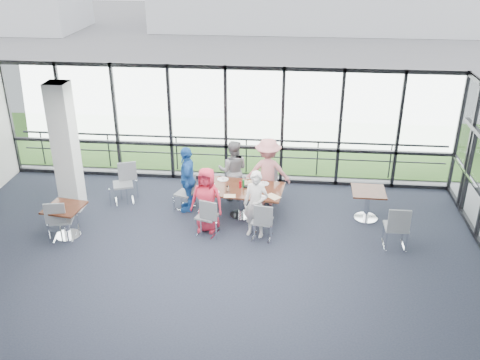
# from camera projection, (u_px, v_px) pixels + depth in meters

# --- Properties ---
(floor) EXTENTS (12.00, 10.00, 0.02)m
(floor) POSITION_uv_depth(u_px,v_px,m) (195.00, 289.00, 10.38)
(floor) COLOR #1D212E
(floor) RESTS_ON ground
(ceiling) EXTENTS (12.00, 10.00, 0.04)m
(ceiling) POSITION_uv_depth(u_px,v_px,m) (188.00, 134.00, 9.01)
(ceiling) COLOR white
(ceiling) RESTS_ON ground
(curtain_wall_back) EXTENTS (12.00, 0.10, 3.20)m
(curtain_wall_back) POSITION_uv_depth(u_px,v_px,m) (226.00, 125.00, 14.20)
(curtain_wall_back) COLOR white
(curtain_wall_back) RESTS_ON ground
(exit_door) EXTENTS (0.12, 1.60, 2.10)m
(exit_door) POSITION_uv_depth(u_px,v_px,m) (468.00, 173.00, 12.77)
(exit_door) COLOR black
(exit_door) RESTS_ON ground
(structural_column) EXTENTS (0.50, 0.50, 3.20)m
(structural_column) POSITION_uv_depth(u_px,v_px,m) (66.00, 148.00, 12.72)
(structural_column) COLOR silver
(structural_column) RESTS_ON ground
(apron) EXTENTS (80.00, 70.00, 0.02)m
(apron) POSITION_uv_depth(u_px,v_px,m) (243.00, 122.00, 19.39)
(apron) COLOR gray
(apron) RESTS_ON ground
(grass_strip) EXTENTS (80.00, 5.00, 0.01)m
(grass_strip) POSITION_uv_depth(u_px,v_px,m) (238.00, 141.00, 17.57)
(grass_strip) COLOR #2F5E20
(grass_strip) RESTS_ON ground
(guard_rail) EXTENTS (12.00, 0.06, 0.06)m
(guard_rail) POSITION_uv_depth(u_px,v_px,m) (229.00, 155.00, 15.21)
(guard_rail) COLOR #2D2D33
(guard_rail) RESTS_ON ground
(main_table) EXTENTS (2.10, 1.32, 0.75)m
(main_table) POSITION_uv_depth(u_px,v_px,m) (241.00, 192.00, 12.75)
(main_table) COLOR #3D2112
(main_table) RESTS_ON ground
(side_table_left) EXTENTS (0.88, 0.88, 0.75)m
(side_table_left) POSITION_uv_depth(u_px,v_px,m) (65.00, 212.00, 11.89)
(side_table_left) COLOR #3D2112
(side_table_left) RESTS_ON ground
(side_table_right) EXTENTS (0.79, 0.79, 0.75)m
(side_table_right) POSITION_uv_depth(u_px,v_px,m) (368.00, 196.00, 12.63)
(side_table_right) COLOR #3D2112
(side_table_right) RESTS_ON ground
(diner_near_left) EXTENTS (0.83, 0.62, 1.54)m
(diner_near_left) POSITION_uv_depth(u_px,v_px,m) (207.00, 200.00, 12.10)
(diner_near_left) COLOR red
(diner_near_left) RESTS_ON ground
(diner_near_right) EXTENTS (0.66, 0.55, 1.57)m
(diner_near_right) POSITION_uv_depth(u_px,v_px,m) (256.00, 204.00, 11.86)
(diner_near_right) COLOR silver
(diner_near_right) RESTS_ON ground
(diner_far_left) EXTENTS (0.79, 0.50, 1.59)m
(diner_far_left) POSITION_uv_depth(u_px,v_px,m) (233.00, 170.00, 13.51)
(diner_far_left) COLOR slate
(diner_far_left) RESTS_ON ground
(diner_far_right) EXTENTS (1.14, 0.61, 1.75)m
(diner_far_right) POSITION_uv_depth(u_px,v_px,m) (268.00, 172.00, 13.23)
(diner_far_right) COLOR #D67E7F
(diner_far_right) RESTS_ON ground
(diner_end) EXTENTS (0.66, 1.04, 1.66)m
(diner_end) POSITION_uv_depth(u_px,v_px,m) (188.00, 179.00, 12.97)
(diner_end) COLOR #1E56A7
(diner_end) RESTS_ON ground
(chair_main_nl) EXTENTS (0.55, 0.55, 0.90)m
(chair_main_nl) POSITION_uv_depth(u_px,v_px,m) (207.00, 216.00, 12.06)
(chair_main_nl) COLOR slate
(chair_main_nl) RESTS_ON ground
(chair_main_nr) EXTENTS (0.50, 0.50, 0.90)m
(chair_main_nr) POSITION_uv_depth(u_px,v_px,m) (262.00, 221.00, 11.88)
(chair_main_nr) COLOR slate
(chair_main_nr) RESTS_ON ground
(chair_main_fl) EXTENTS (0.53, 0.53, 0.89)m
(chair_main_fl) POSITION_uv_depth(u_px,v_px,m) (234.00, 181.00, 13.79)
(chair_main_fl) COLOR slate
(chair_main_fl) RESTS_ON ground
(chair_main_fr) EXTENTS (0.48, 0.48, 0.89)m
(chair_main_fr) POSITION_uv_depth(u_px,v_px,m) (268.00, 184.00, 13.58)
(chair_main_fr) COLOR slate
(chair_main_fr) RESTS_ON ground
(chair_main_end) EXTENTS (0.52, 0.52, 0.83)m
(chair_main_end) POSITION_uv_depth(u_px,v_px,m) (185.00, 193.00, 13.18)
(chair_main_end) COLOR slate
(chair_main_end) RESTS_ON ground
(chair_spare_la) EXTENTS (0.55, 0.55, 0.96)m
(chair_spare_la) POSITION_uv_depth(u_px,v_px,m) (62.00, 220.00, 11.86)
(chair_spare_la) COLOR slate
(chair_spare_la) RESTS_ON ground
(chair_spare_lb) EXTENTS (0.62, 0.62, 0.99)m
(chair_spare_lb) POSITION_uv_depth(u_px,v_px,m) (123.00, 184.00, 13.47)
(chair_spare_lb) COLOR slate
(chair_spare_lb) RESTS_ON ground
(chair_spare_r) EXTENTS (0.50, 0.50, 1.00)m
(chair_spare_r) POSITION_uv_depth(u_px,v_px,m) (396.00, 227.00, 11.53)
(chair_spare_r) COLOR slate
(chair_spare_r) RESTS_ON ground
(plate_nl) EXTENTS (0.26, 0.26, 0.01)m
(plate_nl) POSITION_uv_depth(u_px,v_px,m) (214.00, 192.00, 12.47)
(plate_nl) COLOR white
(plate_nl) RESTS_ON main_table
(plate_nr) EXTENTS (0.24, 0.24, 0.01)m
(plate_nr) POSITION_uv_depth(u_px,v_px,m) (261.00, 197.00, 12.25)
(plate_nr) COLOR white
(plate_nr) RESTS_ON main_table
(plate_fl) EXTENTS (0.28, 0.28, 0.01)m
(plate_fl) POSITION_uv_depth(u_px,v_px,m) (223.00, 179.00, 13.12)
(plate_fl) COLOR white
(plate_fl) RESTS_ON main_table
(plate_fr) EXTENTS (0.26, 0.26, 0.01)m
(plate_fr) POSITION_uv_depth(u_px,v_px,m) (264.00, 184.00, 12.90)
(plate_fr) COLOR white
(plate_fr) RESTS_ON main_table
(plate_end) EXTENTS (0.27, 0.27, 0.01)m
(plate_end) POSITION_uv_depth(u_px,v_px,m) (207.00, 184.00, 12.88)
(plate_end) COLOR white
(plate_end) RESTS_ON main_table
(tumbler_a) EXTENTS (0.07, 0.07, 0.15)m
(tumbler_a) POSITION_uv_depth(u_px,v_px,m) (228.00, 189.00, 12.48)
(tumbler_a) COLOR white
(tumbler_a) RESTS_ON main_table
(tumbler_b) EXTENTS (0.08, 0.08, 0.15)m
(tumbler_b) POSITION_uv_depth(u_px,v_px,m) (254.00, 189.00, 12.46)
(tumbler_b) COLOR white
(tumbler_b) RESTS_ON main_table
(tumbler_c) EXTENTS (0.06, 0.06, 0.13)m
(tumbler_c) POSITION_uv_depth(u_px,v_px,m) (247.00, 181.00, 12.90)
(tumbler_c) COLOR white
(tumbler_c) RESTS_ON main_table
(tumbler_d) EXTENTS (0.06, 0.06, 0.13)m
(tumbler_d) POSITION_uv_depth(u_px,v_px,m) (214.00, 186.00, 12.67)
(tumbler_d) COLOR white
(tumbler_d) RESTS_ON main_table
(menu_a) EXTENTS (0.29, 0.21, 0.00)m
(menu_a) POSITION_uv_depth(u_px,v_px,m) (230.00, 196.00, 12.31)
(menu_a) COLOR silver
(menu_a) RESTS_ON main_table
(menu_b) EXTENTS (0.39, 0.38, 0.00)m
(menu_b) POSITION_uv_depth(u_px,v_px,m) (273.00, 197.00, 12.29)
(menu_b) COLOR silver
(menu_b) RESTS_ON main_table
(menu_c) EXTENTS (0.38, 0.31, 0.00)m
(menu_c) POSITION_uv_depth(u_px,v_px,m) (251.00, 182.00, 12.98)
(menu_c) COLOR silver
(menu_c) RESTS_ON main_table
(condiment_caddy) EXTENTS (0.10, 0.07, 0.04)m
(condiment_caddy) POSITION_uv_depth(u_px,v_px,m) (246.00, 187.00, 12.71)
(condiment_caddy) COLOR black
(condiment_caddy) RESTS_ON main_table
(ketchup_bottle) EXTENTS (0.06, 0.06, 0.18)m
(ketchup_bottle) POSITION_uv_depth(u_px,v_px,m) (240.00, 184.00, 12.66)
(ketchup_bottle) COLOR #A90711
(ketchup_bottle) RESTS_ON main_table
(green_bottle) EXTENTS (0.05, 0.05, 0.20)m
(green_bottle) POSITION_uv_depth(u_px,v_px,m) (244.00, 184.00, 12.69)
(green_bottle) COLOR #146D27
(green_bottle) RESTS_ON main_table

